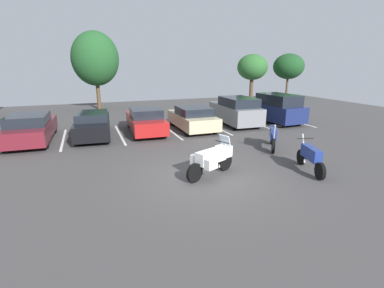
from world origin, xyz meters
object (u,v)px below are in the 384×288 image
car_maroon (31,128)px  motorcycle_second (311,157)px  motorcycle_touring (212,158)px  car_grey (236,111)px  car_navy (276,108)px  motorcycle_third (273,136)px  car_champagne (193,118)px  car_black (93,124)px  car_red (146,121)px

car_maroon → motorcycle_second: bearing=-38.8°
motorcycle_touring → car_grey: (5.10, 7.63, 0.24)m
motorcycle_touring → car_maroon: bearing=132.4°
car_maroon → car_navy: 14.78m
motorcycle_third → car_champagne: 5.49m
car_maroon → car_black: (3.00, 0.07, -0.04)m
motorcycle_second → motorcycle_third: 3.04m
motorcycle_third → car_grey: (1.05, 5.53, 0.28)m
car_red → car_navy: 8.89m
motorcycle_third → car_navy: 6.61m
motorcycle_touring → car_navy: car_navy is taller
car_black → car_navy: (11.77, -0.10, 0.26)m
motorcycle_second → car_champagne: (-1.62, 8.07, 0.12)m
car_maroon → car_black: bearing=1.3°
car_grey → car_navy: (2.90, -0.25, 0.05)m
car_black → car_red: size_ratio=1.06×
car_maroon → car_champagne: (8.71, -0.24, -0.02)m
motorcycle_touring → car_champagne: 7.42m
car_champagne → car_grey: bearing=8.4°
motorcycle_touring → car_red: size_ratio=0.46×
car_maroon → car_grey: 11.88m
motorcycle_touring → car_champagne: bearing=74.9°
car_maroon → car_navy: size_ratio=1.08×
motorcycle_second → car_maroon: bearing=141.2°
motorcycle_second → car_maroon: car_maroon is taller
car_maroon → car_navy: (14.77, -0.03, 0.23)m
motorcycle_second → car_champagne: 8.23m
motorcycle_second → car_champagne: car_champagne is taller
car_red → car_grey: size_ratio=1.02×
motorcycle_second → motorcycle_third: motorcycle_third is taller
car_champagne → car_navy: (6.06, 0.22, 0.25)m
motorcycle_second → car_red: bearing=118.3°
motorcycle_touring → motorcycle_second: size_ratio=1.02×
car_maroon → car_black: size_ratio=1.00×
motorcycle_touring → motorcycle_third: size_ratio=1.11×
car_maroon → motorcycle_third: bearing=-26.1°
car_champagne → car_maroon: bearing=178.4°
car_champagne → car_grey: (3.16, 0.47, 0.20)m
car_grey → car_red: bearing=-177.4°
motorcycle_second → car_grey: (1.55, 8.53, 0.32)m
motorcycle_second → motorcycle_third: bearing=80.7°
car_maroon → car_grey: bearing=1.1°
motorcycle_touring → car_champagne: size_ratio=0.50×
motorcycle_second → car_red: size_ratio=0.45×
car_maroon → car_champagne: bearing=-1.6°
motorcycle_second → car_red: 9.38m
car_grey → motorcycle_second: bearing=-100.3°
car_grey → car_navy: bearing=-4.9°
car_champagne → motorcycle_second: bearing=-78.7°
car_red → car_navy: size_ratio=1.02×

